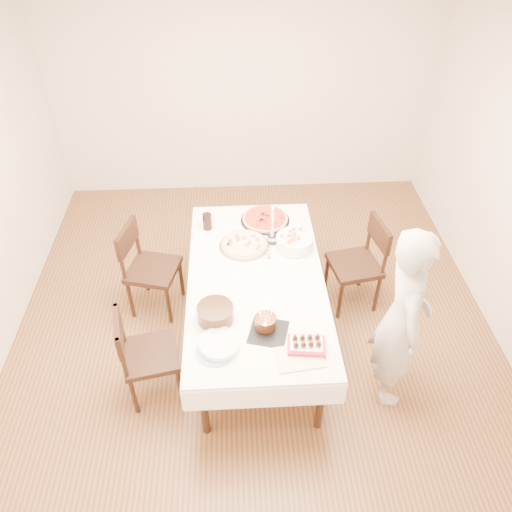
{
  "coord_description": "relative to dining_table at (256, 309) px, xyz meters",
  "views": [
    {
      "loc": [
        -0.16,
        -3.17,
        3.62
      ],
      "look_at": [
        0.01,
        -0.11,
        1.0
      ],
      "focal_mm": 35.0,
      "sensor_mm": 36.0,
      "label": 1
    }
  ],
  "objects": [
    {
      "name": "pizza_pepperoni",
      "position": [
        0.13,
        0.81,
        0.4
      ],
      "size": [
        0.6,
        0.6,
        0.04
      ],
      "primitive_type": "cylinder",
      "rotation": [
        0.0,
        0.0,
        0.32
      ],
      "color": "red",
      "rests_on": "dining_table"
    },
    {
      "name": "birthday_cake",
      "position": [
        0.04,
        -0.54,
        0.47
      ],
      "size": [
        0.19,
        0.19,
        0.16
      ],
      "primitive_type": "cylinder",
      "rotation": [
        0.0,
        0.0,
        0.2
      ],
      "color": "#3A2010",
      "rests_on": "dining_table"
    },
    {
      "name": "box_lid",
      "position": [
        0.26,
        -0.85,
        0.38
      ],
      "size": [
        0.37,
        0.27,
        0.03
      ],
      "primitive_type": "cube",
      "rotation": [
        0.0,
        0.0,
        0.12
      ],
      "color": "beige",
      "rests_on": "dining_table"
    },
    {
      "name": "shaker_pair",
      "position": [
        0.13,
        0.26,
        0.42
      ],
      "size": [
        0.08,
        0.08,
        0.09
      ],
      "primitive_type": null,
      "rotation": [
        0.0,
        0.0,
        0.0
      ],
      "color": "white",
      "rests_on": "dining_table"
    },
    {
      "name": "plate_stack",
      "position": [
        -0.31,
        -0.72,
        0.41
      ],
      "size": [
        0.3,
        0.3,
        0.06
      ],
      "primitive_type": "cylinder",
      "rotation": [
        0.0,
        0.0,
        -0.0
      ],
      "color": "white",
      "rests_on": "dining_table"
    },
    {
      "name": "pasta_bowl",
      "position": [
        0.37,
        0.4,
        0.44
      ],
      "size": [
        0.43,
        0.43,
        0.11
      ],
      "primitive_type": "cylinder",
      "rotation": [
        0.0,
        0.0,
        -0.36
      ],
      "color": "white",
      "rests_on": "dining_table"
    },
    {
      "name": "dining_table",
      "position": [
        0.0,
        0.0,
        0.0
      ],
      "size": [
        1.58,
        2.34,
        0.75
      ],
      "primitive_type": "cube",
      "rotation": [
        0.0,
        0.0,
        0.22
      ],
      "color": "white",
      "rests_on": "floor"
    },
    {
      "name": "pizza_white",
      "position": [
        -0.08,
        0.43,
        0.4
      ],
      "size": [
        0.54,
        0.54,
        0.04
      ],
      "primitive_type": "cylinder",
      "rotation": [
        0.0,
        0.0,
        -0.22
      ],
      "color": "beige",
      "rests_on": "dining_table"
    },
    {
      "name": "cake_board",
      "position": [
        0.06,
        -0.6,
        0.38
      ],
      "size": [
        0.34,
        0.34,
        0.01
      ],
      "primitive_type": "cube",
      "rotation": [
        0.0,
        0.0,
        -0.27
      ],
      "color": "black",
      "rests_on": "dining_table"
    },
    {
      "name": "cola_glass",
      "position": [
        -0.42,
        0.72,
        0.46
      ],
      "size": [
        0.09,
        0.09,
        0.16
      ],
      "primitive_type": "cylinder",
      "rotation": [
        0.0,
        0.0,
        0.09
      ],
      "color": "black",
      "rests_on": "dining_table"
    },
    {
      "name": "strawberry_box",
      "position": [
        0.32,
        -0.76,
        0.41
      ],
      "size": [
        0.29,
        0.21,
        0.07
      ],
      "primitive_type": null,
      "rotation": [
        0.0,
        0.0,
        -0.11
      ],
      "color": "red",
      "rests_on": "dining_table"
    },
    {
      "name": "red_placemat",
      "position": [
        0.38,
        0.39,
        0.38
      ],
      "size": [
        0.28,
        0.28,
        0.01
      ],
      "primitive_type": "cube",
      "rotation": [
        0.0,
        0.0,
        0.36
      ],
      "color": "#B21E1E",
      "rests_on": "dining_table"
    },
    {
      "name": "china_plate",
      "position": [
        -0.33,
        -0.75,
        0.38
      ],
      "size": [
        0.36,
        0.36,
        0.01
      ],
      "primitive_type": "cylinder",
      "rotation": [
        0.0,
        0.0,
        0.21
      ],
      "color": "white",
      "rests_on": "dining_table"
    },
    {
      "name": "wall_back",
      "position": [
        -0.01,
        2.61,
        0.98
      ],
      "size": [
        4.5,
        0.04,
        2.7
      ],
      "primitive_type": "cube",
      "color": "beige",
      "rests_on": "floor"
    },
    {
      "name": "floor",
      "position": [
        -0.01,
        0.11,
        -0.38
      ],
      "size": [
        5.0,
        5.0,
        0.0
      ],
      "primitive_type": "plane",
      "color": "#53331C",
      "rests_on": "ground"
    },
    {
      "name": "ceiling",
      "position": [
        -0.01,
        0.11,
        2.33
      ],
      "size": [
        5.0,
        5.0,
        0.0
      ],
      "primitive_type": "plane",
      "rotation": [
        3.14,
        0.0,
        0.0
      ],
      "color": "white",
      "rests_on": "wall_back"
    },
    {
      "name": "layer_cake",
      "position": [
        -0.33,
        -0.45,
        0.44
      ],
      "size": [
        0.36,
        0.36,
        0.14
      ],
      "primitive_type": "cylinder",
      "rotation": [
        0.0,
        0.0,
        0.03
      ],
      "color": "#37200D",
      "rests_on": "dining_table"
    },
    {
      "name": "chair_left_dessert",
      "position": [
        -0.86,
        -0.52,
        0.08
      ],
      "size": [
        0.55,
        0.55,
        0.91
      ],
      "primitive_type": null,
      "rotation": [
        0.0,
        0.0,
        3.34
      ],
      "color": "black",
      "rests_on": "floor"
    },
    {
      "name": "chair_right_savory",
      "position": [
        0.96,
        0.43,
        0.1
      ],
      "size": [
        0.56,
        0.56,
        0.94
      ],
      "primitive_type": null,
      "rotation": [
        0.0,
        0.0,
        0.19
      ],
      "color": "black",
      "rests_on": "floor"
    },
    {
      "name": "taper_candle",
      "position": [
        0.17,
        0.47,
        0.58
      ],
      "size": [
        0.12,
        0.12,
        0.41
      ],
      "primitive_type": "cylinder",
      "rotation": [
        0.0,
        0.0,
        0.37
      ],
      "color": "white",
      "rests_on": "dining_table"
    },
    {
      "name": "person",
      "position": [
        1.07,
        -0.59,
        0.45
      ],
      "size": [
        0.45,
        0.64,
        1.66
      ],
      "primitive_type": "imported",
      "rotation": [
        0.0,
        0.0,
        1.48
      ],
      "color": "beige",
      "rests_on": "floor"
    },
    {
      "name": "chair_left_savory",
      "position": [
        -0.94,
        0.46,
        0.1
      ],
      "size": [
        0.59,
        0.59,
        0.95
      ],
      "primitive_type": null,
      "rotation": [
        0.0,
        0.0,
        2.89
      ],
      "color": "black",
      "rests_on": "floor"
    }
  ]
}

